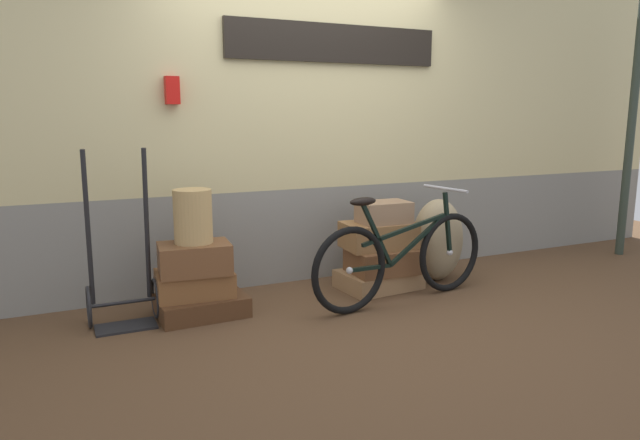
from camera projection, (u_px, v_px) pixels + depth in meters
The scene contains 13 objects.
ground at pixel (348, 309), 4.30m from camera, with size 10.23×5.20×0.06m, color #513823.
station_building at pixel (304, 119), 4.81m from camera, with size 8.23×0.74×2.73m.
suitcase_0 at pixel (202, 305), 4.07m from camera, with size 0.61×0.43×0.14m, color #4C2D19.
suitcase_1 at pixel (195, 283), 4.06m from camera, with size 0.53×0.38×0.17m, color brown.
suitcase_2 at pixel (195, 258), 3.98m from camera, with size 0.49×0.33×0.21m, color brown.
suitcase_3 at pixel (379, 279), 4.71m from camera, with size 0.63×0.44×0.14m, color #9E754C.
suitcase_4 at pixel (383, 260), 4.65m from camera, with size 0.53×0.40×0.19m, color brown.
suitcase_5 at pixel (378, 235), 4.64m from camera, with size 0.56×0.37×0.21m, color olive.
suitcase_6 at pixel (384, 212), 4.60m from camera, with size 0.40×0.27×0.17m, color #937051.
wicker_basket at pixel (193, 216), 3.95m from camera, with size 0.26×0.26×0.37m, color tan.
luggage_trolley at pixel (122, 286), 3.87m from camera, with size 0.45×0.36×1.19m.
burlap_sack at pixel (437, 240), 4.90m from camera, with size 0.45×0.38×0.70m, color #9E8966.
bicycle at pixel (402, 258), 4.32m from camera, with size 1.62×0.46×0.85m.
Camera 1 is at (-1.92, -3.64, 1.41)m, focal length 32.23 mm.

